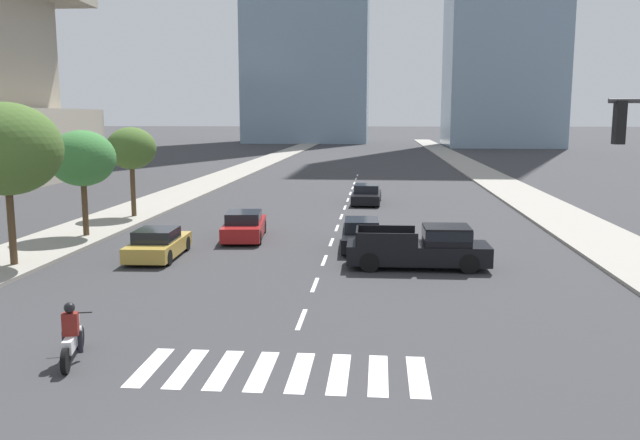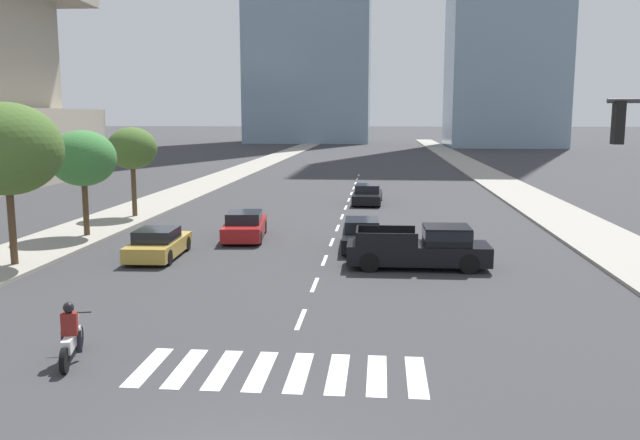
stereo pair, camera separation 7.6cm
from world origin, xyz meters
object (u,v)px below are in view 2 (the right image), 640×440
sedan_black_2 (368,195)px  street_tree_nearest (6,149)px  motorcycle_lead (71,338)px  street_tree_second (83,159)px  pickup_truck (425,248)px  sedan_red_3 (245,226)px  sedan_gold_0 (158,244)px  street_tree_third (132,149)px  sedan_black_1 (362,235)px

sedan_black_2 → street_tree_nearest: bearing=-31.4°
motorcycle_lead → sedan_black_2: 30.63m
motorcycle_lead → street_tree_second: size_ratio=0.43×
pickup_truck → sedan_red_3: size_ratio=1.16×
motorcycle_lead → street_tree_nearest: (-6.88, 9.34, 4.06)m
motorcycle_lead → sedan_gold_0: (-1.86, 11.64, -0.00)m
sedan_gold_0 → street_tree_nearest: street_tree_nearest is taller
pickup_truck → sedan_gold_0: 11.04m
street_tree_nearest → street_tree_third: size_ratio=1.22×
sedan_red_3 → street_tree_second: (-7.73, -0.54, 3.26)m
street_tree_third → street_tree_nearest: bearing=-90.0°
pickup_truck → street_tree_third: bearing=143.9°
sedan_black_2 → street_tree_nearest: (-13.38, -20.59, 4.05)m
sedan_gold_0 → street_tree_nearest: 6.85m
motorcycle_lead → street_tree_nearest: street_tree_nearest is taller
motorcycle_lead → street_tree_nearest: 12.29m
sedan_red_3 → street_tree_third: 10.23m
sedan_black_2 → sedan_red_3: bearing=-20.9°
motorcycle_lead → sedan_black_1: size_ratio=0.47×
sedan_red_3 → street_tree_nearest: (-7.73, -6.95, 4.02)m
street_tree_nearest → motorcycle_lead: bearing=-53.6°
pickup_truck → sedan_red_3: 9.96m
pickup_truck → street_tree_nearest: (-16.02, -1.45, 3.83)m
street_tree_nearest → street_tree_third: bearing=90.0°
motorcycle_lead → street_tree_third: (-6.88, 22.06, 3.47)m
street_tree_second → sedan_gold_0: bearing=-39.3°
street_tree_nearest → street_tree_second: street_tree_nearest is taller
motorcycle_lead → pickup_truck: bearing=-54.6°
sedan_black_1 → motorcycle_lead: bearing=-26.2°
sedan_gold_0 → street_tree_second: size_ratio=0.85×
sedan_black_2 → street_tree_second: 19.77m
pickup_truck → street_tree_nearest: bearing=-175.8°
sedan_gold_0 → sedan_red_3: 5.38m
pickup_truck → sedan_gold_0: pickup_truck is taller
sedan_black_2 → street_tree_nearest: size_ratio=0.76×
sedan_black_2 → street_tree_second: street_tree_second is taller
pickup_truck → street_tree_second: size_ratio=1.09×
street_tree_third → street_tree_second: bearing=-90.0°
motorcycle_lead → street_tree_third: street_tree_third is taller
pickup_truck → sedan_black_1: pickup_truck is taller
sedan_black_2 → sedan_red_3: size_ratio=1.00×
sedan_black_1 → street_tree_second: street_tree_second is taller
sedan_gold_0 → sedan_red_3: sedan_red_3 is taller
street_tree_nearest → street_tree_third: street_tree_nearest is taller
sedan_gold_0 → motorcycle_lead: bearing=-173.2°
sedan_black_1 → street_tree_nearest: (-13.46, -5.25, 4.05)m
sedan_red_3 → street_tree_second: street_tree_second is taller
sedan_gold_0 → street_tree_second: street_tree_second is taller
sedan_gold_0 → sedan_black_2: 20.11m
sedan_black_1 → sedan_red_3: bearing=-108.5°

